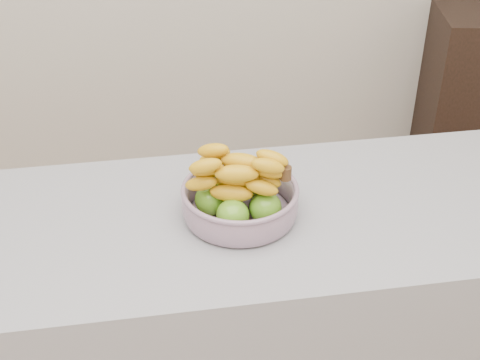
# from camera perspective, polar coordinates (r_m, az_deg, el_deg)

# --- Properties ---
(counter) EXTENTS (2.00, 0.60, 0.90)m
(counter) POSITION_cam_1_polar(r_m,az_deg,el_deg) (1.88, -2.59, -14.38)
(counter) COLOR #919199
(counter) RESTS_ON ground
(cabinet) EXTENTS (0.56, 0.48, 0.89)m
(cabinet) POSITION_cam_1_polar(r_m,az_deg,el_deg) (3.25, 19.73, 5.90)
(cabinet) COLOR black
(cabinet) RESTS_ON ground
(fruit_bowl) EXTENTS (0.27, 0.27, 0.17)m
(fruit_bowl) POSITION_cam_1_polar(r_m,az_deg,el_deg) (1.55, -0.02, -1.39)
(fruit_bowl) COLOR #A9B4CB
(fruit_bowl) RESTS_ON counter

